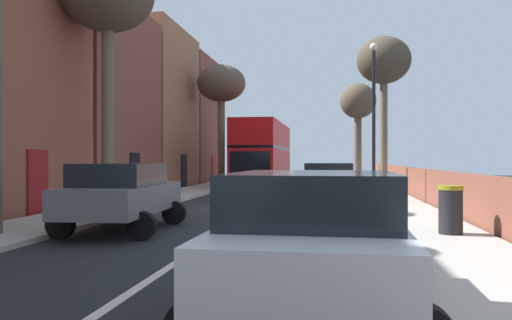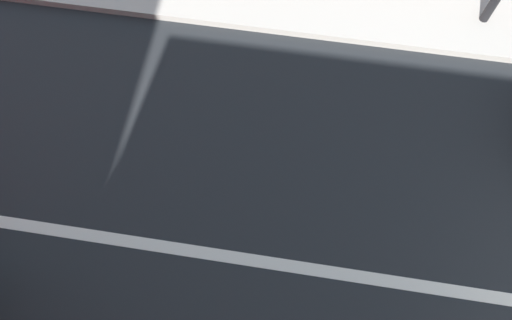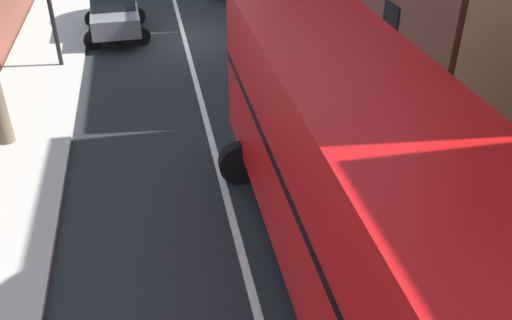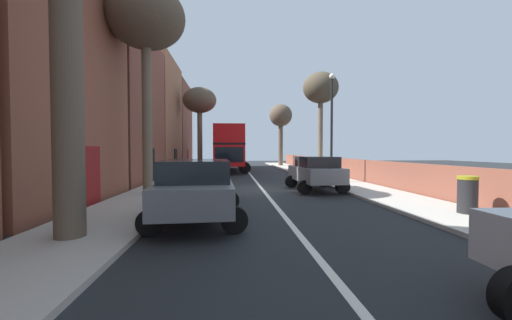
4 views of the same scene
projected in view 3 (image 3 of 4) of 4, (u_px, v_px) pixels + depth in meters
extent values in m
plane|color=black|center=(184.00, 38.00, 21.09)|extent=(84.00, 84.00, 0.00)
cube|color=silver|center=(184.00, 38.00, 21.09)|extent=(0.16, 54.00, 0.01)
cube|color=#B2ADA3|center=(308.00, 28.00, 21.88)|extent=(2.60, 60.00, 0.12)
cube|color=#B2ADA3|center=(50.00, 46.00, 20.24)|extent=(2.60, 60.00, 0.12)
cube|color=black|center=(389.00, 35.00, 18.30)|extent=(0.08, 1.10, 2.10)
cube|color=brown|center=(1.00, 32.00, 19.64)|extent=(0.36, 54.00, 1.39)
cube|color=red|center=(352.00, 216.00, 9.32)|extent=(2.51, 10.67, 1.70)
cube|color=black|center=(357.00, 170.00, 8.82)|extent=(2.53, 10.56, 0.16)
cube|color=red|center=(362.00, 124.00, 8.38)|extent=(2.51, 10.67, 1.50)
cube|color=black|center=(279.00, 83.00, 13.68)|extent=(2.20, 0.06, 1.19)
cylinder|color=black|center=(240.00, 163.00, 12.67)|extent=(1.00, 0.30, 1.00)
cylinder|color=black|center=(347.00, 152.00, 13.10)|extent=(1.00, 0.30, 1.00)
cube|color=slate|center=(115.00, 14.00, 20.93)|extent=(1.88, 4.02, 0.68)
cylinder|color=black|center=(142.00, 36.00, 20.37)|extent=(0.65, 0.25, 0.64)
cylinder|color=black|center=(93.00, 40.00, 20.02)|extent=(0.65, 0.25, 0.64)
cylinder|color=black|center=(138.00, 16.00, 22.39)|extent=(0.65, 0.25, 0.64)
cylinder|color=black|center=(93.00, 19.00, 22.03)|extent=(0.65, 0.25, 0.64)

